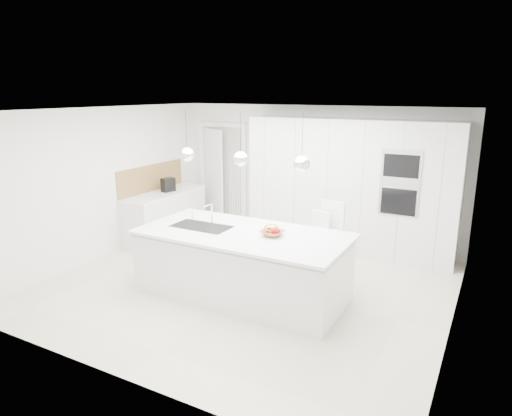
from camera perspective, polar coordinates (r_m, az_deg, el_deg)
The scene contains 28 objects.
floor at distance 6.73m, azimuth -1.23°, elevation -9.68°, with size 5.50×5.50×0.00m, color beige.
wall_back at distance 8.54m, azimuth 7.06°, elevation 4.22°, with size 5.50×5.50×0.00m, color white.
wall_left at distance 8.02m, azimuth -18.66°, elevation 2.90°, with size 5.00×5.00×0.00m, color white.
ceiling at distance 6.15m, azimuth -1.36°, elevation 12.12°, with size 5.50×5.50×0.00m, color white.
tall_cabinets at distance 8.02m, azimuth 11.57°, elevation 2.65°, with size 3.60×0.60×2.30m, color silver.
oven_stack at distance 7.48m, azimuth 17.55°, elevation 2.98°, with size 0.62×0.04×1.05m, color #A5A5A8, non-canonical shape.
doorway_frame at distance 9.42m, azimuth -4.17°, elevation 3.86°, with size 1.11×0.08×2.13m, color white, non-canonical shape.
hallway_door at distance 9.52m, azimuth -5.60°, elevation 3.82°, with size 0.82×0.04×2.00m, color white.
radiator at distance 9.28m, azimuth -2.51°, elevation 2.63°, with size 0.32×0.04×1.40m, color white, non-canonical shape.
left_base_cabinets at distance 8.85m, azimuth -11.26°, elevation -1.04°, with size 0.60×1.80×0.86m, color silver.
left_worktop at distance 8.74m, azimuth -11.40°, elevation 1.81°, with size 0.62×1.82×0.04m, color white.
oak_backsplash at distance 8.87m, azimuth -12.93°, elevation 3.69°, with size 0.02×1.80×0.50m, color olive.
island_base at distance 6.27m, azimuth -1.82°, elevation -7.25°, with size 2.80×1.20×0.86m, color silver.
island_worktop at distance 6.16m, azimuth -1.62°, elevation -3.21°, with size 2.84×1.40×0.04m, color white.
island_sink at distance 6.48m, azimuth -6.83°, elevation -2.99°, with size 0.84×0.44×0.18m, color #3F3F42, non-canonical shape.
island_tap at distance 6.54m, azimuth -5.53°, elevation -0.67°, with size 0.02×0.02×0.30m, color white.
pendant_left at distance 6.36m, azimuth -8.60°, elevation 6.61°, with size 0.20×0.20×0.20m, color white.
pendant_mid at distance 5.89m, azimuth -1.93°, elevation 6.15°, with size 0.20×0.20×0.20m, color white.
pendant_right at distance 5.52m, azimuth 5.75°, elevation 5.52°, with size 0.20×0.20×0.20m, color white.
fruit_bowl at distance 6.00m, azimuth 2.03°, elevation -3.16°, with size 0.30×0.30×0.07m, color olive.
espresso_machine at distance 8.77m, azimuth -10.92°, elevation 2.87°, with size 0.16×0.24×0.26m, color black.
bar_stool_left at distance 6.78m, azimuth 7.60°, elevation -4.92°, with size 0.34×0.47×1.03m, color white, non-canonical shape.
bar_stool_right at distance 6.75m, azimuth 9.01°, elevation -4.39°, with size 0.39×0.54×1.18m, color white, non-canonical shape.
apple_a at distance 5.97m, azimuth 2.20°, elevation -2.91°, with size 0.08×0.08×0.08m, color #AB0B12.
apple_b at distance 5.96m, azimuth 2.63°, elevation -2.91°, with size 0.08×0.08×0.08m, color #AB0B12.
apple_c at distance 6.02m, azimuth 2.54°, elevation -2.76°, with size 0.08×0.08×0.08m, color #AB0B12.
apple_extra_3 at distance 6.02m, azimuth 1.60°, elevation -2.77°, with size 0.07×0.07×0.07m, color #AB0B12.
banana_bunch at distance 5.96m, azimuth 1.95°, elevation -2.50°, with size 0.21×0.21×0.03m, color gold.
Camera 1 is at (3.05, -5.33, 2.75)m, focal length 32.00 mm.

